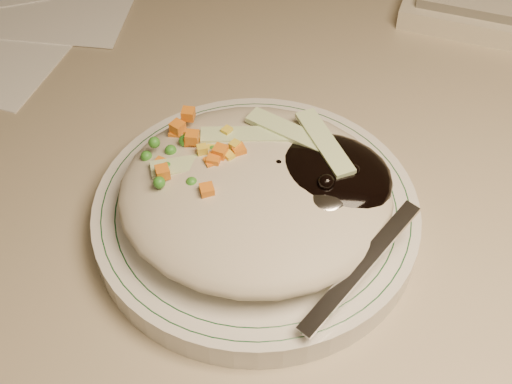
# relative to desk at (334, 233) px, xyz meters

# --- Properties ---
(desk) EXTENTS (1.40, 0.70, 0.74)m
(desk) POSITION_rel_desk_xyz_m (0.00, 0.00, 0.00)
(desk) COLOR tan
(desk) RESTS_ON ground
(plate) EXTENTS (0.24, 0.24, 0.02)m
(plate) POSITION_rel_desk_xyz_m (-0.07, -0.16, 0.21)
(plate) COLOR silver
(plate) RESTS_ON desk
(plate_rim) EXTENTS (0.22, 0.22, 0.00)m
(plate_rim) POSITION_rel_desk_xyz_m (-0.07, -0.16, 0.22)
(plate_rim) COLOR #144723
(plate_rim) RESTS_ON plate
(meal) EXTENTS (0.21, 0.19, 0.05)m
(meal) POSITION_rel_desk_xyz_m (-0.06, -0.16, 0.24)
(meal) COLOR #B2A890
(meal) RESTS_ON plate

